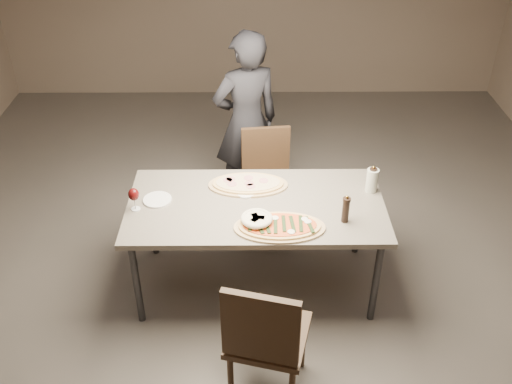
{
  "coord_description": "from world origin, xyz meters",
  "views": [
    {
      "loc": [
        -0.03,
        -3.23,
        3.07
      ],
      "look_at": [
        0.0,
        0.0,
        0.85
      ],
      "focal_mm": 40.0,
      "sensor_mm": 36.0,
      "label": 1
    }
  ],
  "objects_px": {
    "pepper_mill_left": "(372,179)",
    "diner": "(246,123)",
    "ham_pizza": "(248,184)",
    "zucchini_pizza": "(280,226)",
    "dining_table": "(256,210)",
    "bread_basket": "(257,220)",
    "chair_far": "(267,175)",
    "carafe": "(372,180)",
    "chair_near": "(265,335)"
  },
  "relations": [
    {
      "from": "pepper_mill_left",
      "to": "diner",
      "type": "relative_size",
      "value": 0.13
    },
    {
      "from": "ham_pizza",
      "to": "zucchini_pizza",
      "type": "bearing_deg",
      "value": -61.47
    },
    {
      "from": "dining_table",
      "to": "zucchini_pizza",
      "type": "xyz_separation_m",
      "value": [
        0.15,
        -0.28,
        0.07
      ]
    },
    {
      "from": "bread_basket",
      "to": "chair_far",
      "type": "relative_size",
      "value": 0.24
    },
    {
      "from": "dining_table",
      "to": "pepper_mill_left",
      "type": "xyz_separation_m",
      "value": [
        0.83,
        0.16,
        0.15
      ]
    },
    {
      "from": "carafe",
      "to": "bread_basket",
      "type": "bearing_deg",
      "value": -153.88
    },
    {
      "from": "chair_near",
      "to": "chair_far",
      "type": "height_order",
      "value": "chair_near"
    },
    {
      "from": "pepper_mill_left",
      "to": "diner",
      "type": "height_order",
      "value": "diner"
    },
    {
      "from": "chair_near",
      "to": "chair_far",
      "type": "xyz_separation_m",
      "value": [
        0.05,
        1.76,
        -0.04
      ]
    },
    {
      "from": "dining_table",
      "to": "ham_pizza",
      "type": "relative_size",
      "value": 3.1
    },
    {
      "from": "dining_table",
      "to": "carafe",
      "type": "xyz_separation_m",
      "value": [
        0.83,
        0.16,
        0.15
      ]
    },
    {
      "from": "dining_table",
      "to": "zucchini_pizza",
      "type": "height_order",
      "value": "zucchini_pizza"
    },
    {
      "from": "ham_pizza",
      "to": "carafe",
      "type": "relative_size",
      "value": 3.26
    },
    {
      "from": "diner",
      "to": "chair_near",
      "type": "bearing_deg",
      "value": 71.74
    },
    {
      "from": "chair_near",
      "to": "diner",
      "type": "relative_size",
      "value": 0.6
    },
    {
      "from": "dining_table",
      "to": "chair_near",
      "type": "distance_m",
      "value": 1.02
    },
    {
      "from": "bread_basket",
      "to": "chair_near",
      "type": "xyz_separation_m",
      "value": [
        0.04,
        -0.76,
        -0.26
      ]
    },
    {
      "from": "dining_table",
      "to": "chair_far",
      "type": "xyz_separation_m",
      "value": [
        0.1,
        0.76,
        -0.19
      ]
    },
    {
      "from": "zucchini_pizza",
      "to": "carafe",
      "type": "height_order",
      "value": "carafe"
    },
    {
      "from": "dining_table",
      "to": "bread_basket",
      "type": "xyz_separation_m",
      "value": [
        0.0,
        -0.25,
        0.1
      ]
    },
    {
      "from": "ham_pizza",
      "to": "chair_near",
      "type": "distance_m",
      "value": 1.26
    },
    {
      "from": "ham_pizza",
      "to": "carafe",
      "type": "height_order",
      "value": "carafe"
    },
    {
      "from": "dining_table",
      "to": "diner",
      "type": "distance_m",
      "value": 1.12
    },
    {
      "from": "diner",
      "to": "dining_table",
      "type": "bearing_deg",
      "value": 72.37
    },
    {
      "from": "ham_pizza",
      "to": "bread_basket",
      "type": "relative_size",
      "value": 2.74
    },
    {
      "from": "chair_near",
      "to": "chair_far",
      "type": "bearing_deg",
      "value": 102.61
    },
    {
      "from": "bread_basket",
      "to": "diner",
      "type": "xyz_separation_m",
      "value": [
        -0.08,
        1.36,
        0.01
      ]
    },
    {
      "from": "ham_pizza",
      "to": "pepper_mill_left",
      "type": "distance_m",
      "value": 0.89
    },
    {
      "from": "ham_pizza",
      "to": "bread_basket",
      "type": "bearing_deg",
      "value": -76.92
    },
    {
      "from": "pepper_mill_left",
      "to": "chair_near",
      "type": "relative_size",
      "value": 0.22
    },
    {
      "from": "bread_basket",
      "to": "pepper_mill_left",
      "type": "bearing_deg",
      "value": 26.16
    },
    {
      "from": "ham_pizza",
      "to": "bread_basket",
      "type": "distance_m",
      "value": 0.48
    },
    {
      "from": "chair_near",
      "to": "dining_table",
      "type": "bearing_deg",
      "value": 106.85
    },
    {
      "from": "chair_far",
      "to": "zucchini_pizza",
      "type": "bearing_deg",
      "value": 87.37
    },
    {
      "from": "zucchini_pizza",
      "to": "diner",
      "type": "height_order",
      "value": "diner"
    },
    {
      "from": "zucchini_pizza",
      "to": "ham_pizza",
      "type": "bearing_deg",
      "value": 104.72
    },
    {
      "from": "zucchini_pizza",
      "to": "chair_far",
      "type": "bearing_deg",
      "value": 85.23
    },
    {
      "from": "zucchini_pizza",
      "to": "diner",
      "type": "bearing_deg",
      "value": 91.45
    },
    {
      "from": "ham_pizza",
      "to": "pepper_mill_left",
      "type": "bearing_deg",
      "value": 1.48
    },
    {
      "from": "pepper_mill_left",
      "to": "carafe",
      "type": "xyz_separation_m",
      "value": [
        0.0,
        -0.0,
        -0.01
      ]
    },
    {
      "from": "bread_basket",
      "to": "pepper_mill_left",
      "type": "distance_m",
      "value": 0.92
    },
    {
      "from": "zucchini_pizza",
      "to": "pepper_mill_left",
      "type": "bearing_deg",
      "value": 25.0
    },
    {
      "from": "bread_basket",
      "to": "diner",
      "type": "distance_m",
      "value": 1.36
    },
    {
      "from": "dining_table",
      "to": "diner",
      "type": "bearing_deg",
      "value": 93.8
    },
    {
      "from": "zucchini_pizza",
      "to": "pepper_mill_left",
      "type": "xyz_separation_m",
      "value": [
        0.68,
        0.44,
        0.08
      ]
    },
    {
      "from": "bread_basket",
      "to": "carafe",
      "type": "bearing_deg",
      "value": 26.12
    },
    {
      "from": "ham_pizza",
      "to": "pepper_mill_left",
      "type": "height_order",
      "value": "pepper_mill_left"
    },
    {
      "from": "dining_table",
      "to": "ham_pizza",
      "type": "bearing_deg",
      "value": 104.07
    },
    {
      "from": "carafe",
      "to": "chair_near",
      "type": "xyz_separation_m",
      "value": [
        -0.79,
        -1.16,
        -0.3
      ]
    },
    {
      "from": "dining_table",
      "to": "carafe",
      "type": "height_order",
      "value": "carafe"
    }
  ]
}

